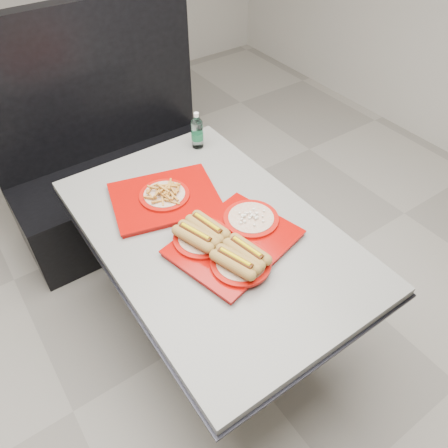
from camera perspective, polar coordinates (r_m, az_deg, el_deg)
ground at (r=2.44m, az=-1.28°, el=-13.31°), size 6.00×6.00×0.00m
diner_table at (r=1.98m, az=-1.54°, el=-4.09°), size 0.92×1.42×0.75m
booth_bench at (r=2.85m, az=-13.93°, el=7.03°), size 1.30×0.57×1.35m
tray_near at (r=1.75m, az=0.82°, el=-2.24°), size 0.56×0.48×0.11m
tray_far at (r=1.99m, az=-7.76°, el=3.63°), size 0.54×0.47×0.09m
water_bottle at (r=2.30m, az=-3.52°, el=11.86°), size 0.06×0.06×0.20m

